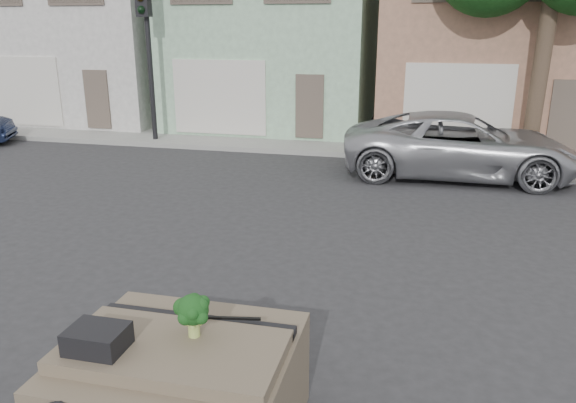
% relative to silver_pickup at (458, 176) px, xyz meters
% --- Properties ---
extents(ground_plane, '(120.00, 120.00, 0.00)m').
position_rel_silver_pickup_xyz_m(ground_plane, '(-2.96, -7.59, 0.00)').
color(ground_plane, '#303033').
rests_on(ground_plane, ground).
extents(sidewalk, '(40.00, 3.00, 0.15)m').
position_rel_silver_pickup_xyz_m(sidewalk, '(-2.96, 2.91, 0.07)').
color(sidewalk, gray).
rests_on(sidewalk, ground).
extents(townhouse_white, '(7.20, 8.20, 7.55)m').
position_rel_silver_pickup_xyz_m(townhouse_white, '(-13.96, 6.91, 3.77)').
color(townhouse_white, beige).
rests_on(townhouse_white, ground).
extents(townhouse_mint, '(7.20, 8.20, 7.55)m').
position_rel_silver_pickup_xyz_m(townhouse_mint, '(-6.46, 6.91, 3.77)').
color(townhouse_mint, '#9BC5A2').
rests_on(townhouse_mint, ground).
extents(townhouse_tan, '(7.20, 8.20, 7.55)m').
position_rel_silver_pickup_xyz_m(townhouse_tan, '(1.04, 6.91, 3.77)').
color(townhouse_tan, '#A3735B').
rests_on(townhouse_tan, ground).
extents(silver_pickup, '(5.84, 2.71, 1.62)m').
position_rel_silver_pickup_xyz_m(silver_pickup, '(0.00, 0.00, 0.00)').
color(silver_pickup, '#A7A8AE').
rests_on(silver_pickup, ground).
extents(traffic_signal, '(0.40, 0.40, 5.10)m').
position_rel_silver_pickup_xyz_m(traffic_signal, '(-9.46, 1.91, 2.55)').
color(traffic_signal, black).
rests_on(traffic_signal, ground).
extents(tree_near, '(4.40, 4.00, 8.50)m').
position_rel_silver_pickup_xyz_m(tree_near, '(2.04, 2.21, 4.25)').
color(tree_near, '#143E13').
rests_on(tree_near, ground).
extents(car_dashboard, '(2.00, 1.80, 1.12)m').
position_rel_silver_pickup_xyz_m(car_dashboard, '(-2.96, -10.59, 0.56)').
color(car_dashboard, brown).
rests_on(car_dashboard, ground).
extents(instrument_hump, '(0.48, 0.38, 0.20)m').
position_rel_silver_pickup_xyz_m(instrument_hump, '(-3.54, -10.94, 1.22)').
color(instrument_hump, black).
rests_on(instrument_hump, car_dashboard).
extents(wiper_arm, '(0.69, 0.15, 0.02)m').
position_rel_silver_pickup_xyz_m(wiper_arm, '(-2.68, -10.21, 1.13)').
color(wiper_arm, black).
rests_on(wiper_arm, car_dashboard).
extents(broccoli, '(0.41, 0.41, 0.41)m').
position_rel_silver_pickup_xyz_m(broccoli, '(-2.83, -10.55, 1.32)').
color(broccoli, '#123913').
rests_on(broccoli, car_dashboard).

